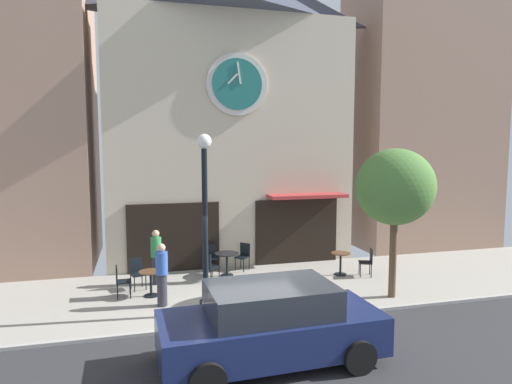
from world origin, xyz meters
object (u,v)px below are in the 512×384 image
cafe_chair_facing_wall (244,254)px  cafe_chair_near_lamp (368,260)px  cafe_table_rightmost (341,260)px  parked_car_navy (271,324)px  cafe_table_center_right (227,259)px  cafe_chair_curbside (211,255)px  cafe_table_center_left (151,279)px  cafe_chair_right_end (120,279)px  cafe_chair_corner (137,271)px  pedestrian_green (156,256)px  street_tree (395,187)px  street_lamp (205,225)px  cafe_chair_under_awning (209,265)px  pedestrian_blue (162,274)px

cafe_chair_facing_wall → cafe_chair_near_lamp: bearing=-25.6°
cafe_table_rightmost → cafe_chair_near_lamp: bearing=-24.6°
cafe_chair_near_lamp → parked_car_navy: 6.65m
cafe_table_center_right → cafe_chair_curbside: bearing=117.6°
cafe_table_center_left → cafe_chair_right_end: size_ratio=0.79×
cafe_chair_corner → parked_car_navy: size_ratio=0.21×
cafe_table_center_left → cafe_chair_facing_wall: bearing=32.1°
cafe_table_center_right → pedestrian_green: (-2.24, -0.31, 0.31)m
cafe_table_center_right → cafe_chair_curbside: 0.84m
street_tree → cafe_chair_near_lamp: 3.22m
street_lamp → cafe_table_center_left: size_ratio=6.28×
cafe_table_center_right → cafe_chair_curbside: size_ratio=0.88×
street_tree → cafe_chair_facing_wall: 5.64m
cafe_table_center_right → cafe_chair_under_awning: size_ratio=0.88×
pedestrian_green → street_tree: bearing=-24.4°
street_tree → cafe_chair_facing_wall: size_ratio=4.60×
cafe_chair_right_end → cafe_table_center_left: bearing=-5.7°
cafe_chair_under_awning → cafe_chair_near_lamp: bearing=-8.5°
cafe_chair_curbside → cafe_chair_under_awning: (-0.26, -1.22, 0.00)m
street_lamp → cafe_chair_under_awning: 3.25m
cafe_chair_corner → cafe_chair_right_end: (-0.45, -0.69, 0.00)m
cafe_table_center_right → cafe_chair_under_awning: cafe_chair_under_awning is taller
street_lamp → cafe_chair_facing_wall: (1.84, 3.71, -1.75)m
cafe_chair_near_lamp → cafe_chair_corner: size_ratio=1.00×
cafe_chair_near_lamp → cafe_chair_under_awning: (-5.04, 0.75, 0.00)m
cafe_chair_under_awning → street_lamp: bearing=-100.7°
parked_car_navy → cafe_chair_curbside: bearing=90.8°
street_lamp → cafe_chair_right_end: 3.30m
street_tree → pedestrian_green: size_ratio=2.48×
street_tree → cafe_chair_corner: size_ratio=4.60×
street_lamp → street_tree: 5.28m
cafe_chair_near_lamp → cafe_table_center_left: bearing=-178.5°
cafe_table_rightmost → cafe_chair_facing_wall: size_ratio=0.82×
pedestrian_blue → pedestrian_green: bearing=91.9°
street_lamp → pedestrian_blue: size_ratio=2.69×
cafe_chair_under_awning → parked_car_navy: bearing=-86.4°
cafe_chair_corner → cafe_table_center_left: bearing=-64.5°
cafe_chair_corner → cafe_chair_under_awning: 2.17m
cafe_table_rightmost → pedestrian_blue: 5.96m
cafe_table_center_right → cafe_chair_right_end: cafe_chair_right_end is taller
cafe_chair_corner → cafe_chair_facing_wall: 3.69m
street_tree → cafe_chair_near_lamp: (0.33, 1.96, -2.54)m
pedestrian_blue → cafe_chair_near_lamp: bearing=9.0°
pedestrian_green → street_lamp: bearing=-69.1°
cafe_table_center_right → cafe_chair_facing_wall: (0.68, 0.55, -0.03)m
cafe_table_center_right → cafe_chair_facing_wall: cafe_chair_facing_wall is taller
cafe_chair_facing_wall → parked_car_navy: (-0.98, -6.48, 0.23)m
street_lamp → cafe_chair_right_end: street_lamp is taller
cafe_chair_facing_wall → pedestrian_blue: pedestrian_blue is taller
cafe_table_center_right → cafe_chair_near_lamp: cafe_chair_near_lamp is taller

